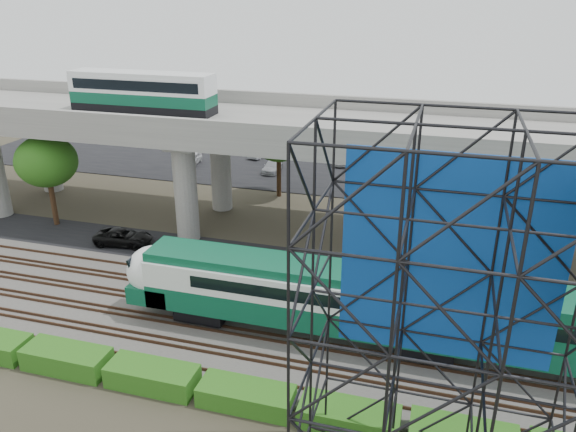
% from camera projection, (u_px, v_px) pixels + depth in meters
% --- Properties ---
extents(ground, '(140.00, 140.00, 0.00)m').
position_uv_depth(ground, '(256.00, 350.00, 31.16)').
color(ground, '#474233').
rests_on(ground, ground).
extents(ballast_bed, '(90.00, 12.00, 0.20)m').
position_uv_depth(ballast_bed, '(267.00, 329.00, 32.90)').
color(ballast_bed, slate).
rests_on(ballast_bed, ground).
extents(service_road, '(90.00, 5.00, 0.08)m').
position_uv_depth(service_road, '(304.00, 265.00, 40.48)').
color(service_road, black).
rests_on(service_road, ground).
extents(parking_lot, '(90.00, 18.00, 0.08)m').
position_uv_depth(parking_lot, '(358.00, 170.00, 61.36)').
color(parking_lot, black).
rests_on(parking_lot, ground).
extents(harbor_water, '(140.00, 40.00, 0.03)m').
position_uv_depth(harbor_water, '(383.00, 126.00, 80.92)').
color(harbor_water, '#445B70').
rests_on(harbor_water, ground).
extents(rail_tracks, '(90.00, 9.52, 0.16)m').
position_uv_depth(rail_tracks, '(267.00, 326.00, 32.83)').
color(rail_tracks, '#472D1E').
rests_on(rail_tracks, ballast_bed).
extents(commuter_train, '(29.30, 3.06, 4.30)m').
position_uv_depth(commuter_train, '(347.00, 299.00, 30.65)').
color(commuter_train, black).
rests_on(commuter_train, rail_tracks).
extents(overpass, '(80.00, 12.00, 12.40)m').
position_uv_depth(overpass, '(309.00, 136.00, 42.54)').
color(overpass, '#9E9B93').
rests_on(overpass, ground).
extents(scaffold_tower, '(9.36, 6.36, 15.00)m').
position_uv_depth(scaffold_tower, '(443.00, 349.00, 18.77)').
color(scaffold_tower, black).
rests_on(scaffold_tower, ground).
extents(hedge_strip, '(34.60, 1.80, 1.20)m').
position_uv_depth(hedge_strip, '(246.00, 395.00, 26.87)').
color(hedge_strip, '#265C15').
rests_on(hedge_strip, ground).
extents(trees, '(40.94, 16.94, 7.69)m').
position_uv_depth(trees, '(266.00, 165.00, 44.61)').
color(trees, '#382314').
rests_on(trees, ground).
extents(suv, '(4.69, 2.60, 1.24)m').
position_uv_depth(suv, '(124.00, 237.00, 43.46)').
color(suv, black).
rests_on(suv, service_road).
extents(parked_cars, '(38.35, 9.58, 1.27)m').
position_uv_depth(parked_cars, '(361.00, 166.00, 60.74)').
color(parked_cars, '#BCBCBC').
rests_on(parked_cars, parking_lot).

